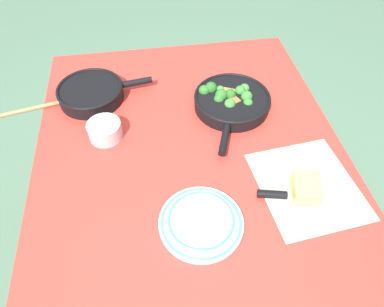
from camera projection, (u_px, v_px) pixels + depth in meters
The scene contains 10 objects.
ground_plane at pixel (192, 258), 1.68m from camera, with size 14.00×14.00×0.00m, color #51755B.
dining_table_red at pixel (192, 172), 1.15m from camera, with size 1.29×1.00×0.77m.
skillet_broccoli at pixel (231, 100), 1.23m from camera, with size 0.39×0.27×0.07m.
skillet_eggs at pixel (92, 93), 1.26m from camera, with size 0.24×0.35×0.06m.
wooden_spoon at pixel (56, 103), 1.25m from camera, with size 0.11×0.39×0.02m.
parchment_sheet at pixel (307, 185), 1.02m from camera, with size 0.34×0.31×0.00m.
grater_knife at pixel (294, 197), 0.99m from camera, with size 0.09×0.30×0.02m.
cheese_block at pixel (306, 189), 0.98m from camera, with size 0.11×0.09×0.05m.
dinner_plate_stack at pixel (201, 222), 0.93m from camera, with size 0.23×0.23×0.03m.
prep_bowl_steel at pixel (105, 130), 1.13m from camera, with size 0.11×0.11×0.06m.
Camera 1 is at (0.69, -0.11, 1.61)m, focal length 32.00 mm.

